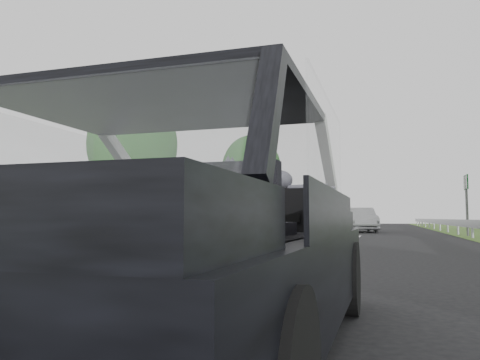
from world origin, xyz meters
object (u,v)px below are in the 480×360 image
Objects in this scene: subject_car at (192,230)px; highway_sign at (467,205)px; other_car at (360,220)px; cat at (262,179)px.

subject_car is 1.47× the size of highway_sign.
subject_car is 0.94× the size of other_car.
cat is 20.09m from highway_sign.
highway_sign is at bearing -56.70° from other_car.
other_car is 7.01m from highway_sign.
highway_sign reaches higher than other_car.
other_car is at bearing 101.68° from cat.
cat is at bearing -102.15° from highway_sign.
other_car is (-0.59, 24.58, -0.39)m from cat.
subject_car is 25.24m from other_car.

